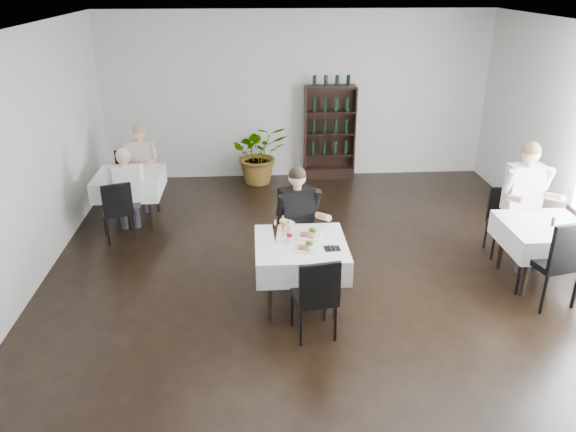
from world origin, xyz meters
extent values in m
plane|color=black|center=(0.00, 0.00, 0.00)|extent=(9.00, 9.00, 0.00)
plane|color=white|center=(0.00, 0.00, 3.00)|extent=(9.00, 9.00, 0.00)
plane|color=silver|center=(0.00, 4.50, 1.50)|extent=(7.00, 0.00, 7.00)
cube|color=black|center=(0.60, 4.32, 0.10)|extent=(0.90, 0.28, 0.20)
cylinder|color=black|center=(-0.67, -0.36, 0.35)|extent=(0.06, 0.06, 0.71)
cylinder|color=black|center=(-0.67, 0.36, 0.35)|extent=(0.06, 0.06, 0.71)
cylinder|color=black|center=(0.07, -0.36, 0.35)|extent=(0.06, 0.06, 0.71)
cylinder|color=black|center=(0.07, 0.36, 0.35)|extent=(0.06, 0.06, 0.71)
cube|color=black|center=(-0.30, 0.00, 0.73)|extent=(0.85, 0.85, 0.04)
cube|color=white|center=(-0.30, 0.00, 0.62)|extent=(1.03, 1.03, 0.30)
cylinder|color=black|center=(-3.04, 2.16, 0.35)|extent=(0.06, 0.06, 0.71)
cylinder|color=black|center=(-3.04, 2.84, 0.35)|extent=(0.06, 0.06, 0.71)
cylinder|color=black|center=(-2.36, 2.16, 0.35)|extent=(0.06, 0.06, 0.71)
cylinder|color=black|center=(-2.36, 2.84, 0.35)|extent=(0.06, 0.06, 0.71)
cube|color=black|center=(-2.70, 2.50, 0.73)|extent=(0.80, 0.80, 0.04)
cube|color=white|center=(-2.70, 2.50, 0.62)|extent=(0.98, 0.98, 0.30)
cylinder|color=black|center=(2.36, -0.04, 0.35)|extent=(0.06, 0.06, 0.71)
cylinder|color=black|center=(2.36, 0.64, 0.35)|extent=(0.06, 0.06, 0.71)
cylinder|color=black|center=(3.04, 0.64, 0.35)|extent=(0.06, 0.06, 0.71)
cube|color=black|center=(2.70, 0.30, 0.73)|extent=(0.80, 0.80, 0.04)
cube|color=white|center=(2.70, 0.30, 0.62)|extent=(0.98, 0.98, 0.30)
imported|color=#235C1F|center=(-0.70, 4.12, 0.55)|extent=(1.11, 1.00, 1.10)
cylinder|color=black|center=(-0.35, 0.35, 0.21)|extent=(0.03, 0.03, 0.42)
cylinder|color=black|center=(-0.48, 0.70, 0.21)|extent=(0.03, 0.03, 0.42)
cylinder|color=black|center=(0.00, 0.48, 0.21)|extent=(0.03, 0.03, 0.42)
cylinder|color=black|center=(-0.13, 0.83, 0.21)|extent=(0.03, 0.03, 0.42)
cube|color=black|center=(-0.24, 0.59, 0.45)|extent=(0.55, 0.55, 0.06)
cube|color=black|center=(-0.31, 0.77, 0.70)|extent=(0.41, 0.19, 0.46)
cylinder|color=black|center=(-0.06, -0.42, 0.21)|extent=(0.03, 0.03, 0.43)
cylinder|color=black|center=(0.00, -0.79, 0.21)|extent=(0.03, 0.03, 0.43)
cylinder|color=black|center=(-0.43, -0.49, 0.21)|extent=(0.03, 0.03, 0.43)
cylinder|color=black|center=(-0.37, -0.86, 0.21)|extent=(0.03, 0.03, 0.43)
cube|color=black|center=(-0.21, -0.64, 0.46)|extent=(0.50, 0.50, 0.07)
cube|color=black|center=(-0.18, -0.83, 0.71)|extent=(0.43, 0.12, 0.47)
cylinder|color=black|center=(-2.98, 2.80, 0.21)|extent=(0.03, 0.03, 0.43)
cylinder|color=black|center=(-3.02, 3.17, 0.21)|extent=(0.03, 0.03, 0.43)
cylinder|color=black|center=(-2.61, 2.84, 0.21)|extent=(0.03, 0.03, 0.43)
cylinder|color=black|center=(-2.65, 3.21, 0.21)|extent=(0.03, 0.03, 0.43)
cube|color=black|center=(-2.81, 3.01, 0.46)|extent=(0.47, 0.47, 0.07)
cube|color=black|center=(-2.83, 3.20, 0.71)|extent=(0.43, 0.09, 0.46)
cylinder|color=black|center=(-2.68, 2.12, 0.20)|extent=(0.03, 0.03, 0.41)
cylinder|color=black|center=(-2.55, 1.79, 0.20)|extent=(0.03, 0.03, 0.41)
cylinder|color=black|center=(-3.01, 1.99, 0.20)|extent=(0.03, 0.03, 0.41)
cylinder|color=black|center=(-2.89, 1.66, 0.20)|extent=(0.03, 0.03, 0.41)
cube|color=black|center=(-2.78, 1.89, 0.43)|extent=(0.52, 0.52, 0.06)
cube|color=black|center=(-2.72, 1.72, 0.67)|extent=(0.40, 0.18, 0.44)
cylinder|color=black|center=(2.36, 0.87, 0.21)|extent=(0.03, 0.03, 0.41)
cylinder|color=black|center=(2.40, 1.22, 0.21)|extent=(0.03, 0.03, 0.41)
cylinder|color=black|center=(2.72, 0.83, 0.21)|extent=(0.03, 0.03, 0.41)
cylinder|color=black|center=(2.76, 1.18, 0.21)|extent=(0.03, 0.03, 0.41)
cube|color=black|center=(2.56, 1.02, 0.44)|extent=(0.46, 0.46, 0.06)
cube|color=black|center=(2.58, 1.21, 0.68)|extent=(0.41, 0.09, 0.45)
cylinder|color=black|center=(2.73, 0.08, 0.25)|extent=(0.04, 0.04, 0.50)
cylinder|color=black|center=(2.83, -0.34, 0.25)|extent=(0.04, 0.04, 0.50)
cylinder|color=black|center=(2.31, -0.02, 0.25)|extent=(0.04, 0.04, 0.50)
cylinder|color=black|center=(2.40, -0.44, 0.25)|extent=(0.04, 0.04, 0.50)
cube|color=black|center=(2.57, -0.18, 0.53)|extent=(0.60, 0.60, 0.08)
cube|color=black|center=(2.62, -0.40, 0.82)|extent=(0.50, 0.16, 0.54)
cube|color=#3B3A41|center=(-0.34, 0.42, 0.57)|extent=(0.27, 0.45, 0.14)
cylinder|color=#3B3A41|center=(-0.28, 0.25, 0.25)|extent=(0.11, 0.11, 0.50)
cube|color=#3B3A41|center=(-0.14, 0.49, 0.57)|extent=(0.27, 0.45, 0.14)
cylinder|color=#3B3A41|center=(-0.08, 0.32, 0.25)|extent=(0.11, 0.11, 0.50)
cube|color=black|center=(-0.30, 0.64, 0.90)|extent=(0.46, 0.34, 0.56)
cylinder|color=#DBA389|center=(-0.43, 0.30, 0.88)|extent=(0.18, 0.32, 0.16)
cylinder|color=#DBA389|center=(0.01, 0.46, 0.88)|extent=(0.18, 0.32, 0.16)
sphere|color=#DBA389|center=(-0.30, 0.62, 1.33)|extent=(0.21, 0.21, 0.21)
sphere|color=black|center=(-0.30, 0.62, 1.36)|extent=(0.21, 0.21, 0.21)
cube|color=#3B3A41|center=(-2.73, 3.02, 0.52)|extent=(0.17, 0.40, 0.13)
cylinder|color=#3B3A41|center=(-2.74, 2.86, 0.23)|extent=(0.10, 0.10, 0.46)
cube|color=#3B3A41|center=(-2.54, 3.00, 0.52)|extent=(0.17, 0.40, 0.13)
cylinder|color=#3B3A41|center=(-2.56, 2.84, 0.23)|extent=(0.10, 0.10, 0.46)
cube|color=beige|center=(-2.62, 3.19, 0.83)|extent=(0.39, 0.24, 0.51)
cylinder|color=#DBA389|center=(-2.85, 2.96, 0.81)|extent=(0.10, 0.29, 0.14)
cylinder|color=#DBA389|center=(-2.43, 2.92, 0.81)|extent=(0.10, 0.29, 0.14)
sphere|color=#DBA389|center=(-2.62, 3.17, 1.22)|extent=(0.20, 0.20, 0.20)
sphere|color=olive|center=(-2.62, 3.17, 1.25)|extent=(0.20, 0.20, 0.20)
cube|color=#3B3A41|center=(-2.56, 2.08, 0.52)|extent=(0.22, 0.41, 0.13)
cylinder|color=#3B3A41|center=(-2.60, 2.25, 0.23)|extent=(0.10, 0.10, 0.46)
cube|color=#3B3A41|center=(-2.74, 2.04, 0.52)|extent=(0.22, 0.41, 0.13)
cylinder|color=#3B3A41|center=(-2.78, 2.20, 0.23)|extent=(0.10, 0.10, 0.46)
cube|color=silver|center=(-2.60, 1.89, 0.83)|extent=(0.41, 0.29, 0.51)
cylinder|color=#DBA389|center=(-2.46, 2.19, 0.81)|extent=(0.14, 0.30, 0.14)
cylinder|color=#DBA389|center=(-2.87, 2.08, 0.81)|extent=(0.14, 0.30, 0.14)
sphere|color=#DBA389|center=(-2.61, 1.91, 1.22)|extent=(0.20, 0.20, 0.20)
sphere|color=beige|center=(-2.61, 1.91, 1.25)|extent=(0.20, 0.20, 0.20)
cube|color=#3B3A41|center=(2.58, 0.71, 0.63)|extent=(0.19, 0.48, 0.16)
cylinder|color=#3B3A41|center=(2.60, 0.51, 0.28)|extent=(0.12, 0.12, 0.55)
cube|color=#3B3A41|center=(2.81, 0.73, 0.63)|extent=(0.19, 0.48, 0.16)
cylinder|color=#3B3A41|center=(2.82, 0.53, 0.28)|extent=(0.12, 0.12, 0.55)
cube|color=silver|center=(2.68, 0.93, 1.00)|extent=(0.47, 0.28, 0.62)
cylinder|color=#DBA389|center=(2.44, 0.61, 0.98)|extent=(0.12, 0.36, 0.17)
cylinder|color=#DBA389|center=(2.96, 0.65, 0.98)|extent=(0.12, 0.36, 0.17)
sphere|color=#DBA389|center=(2.68, 0.91, 1.48)|extent=(0.24, 0.24, 0.24)
sphere|color=brown|center=(2.68, 0.91, 1.51)|extent=(0.24, 0.24, 0.24)
cube|color=white|center=(-0.20, 0.16, 0.78)|extent=(0.35, 0.35, 0.02)
cube|color=brown|center=(-0.23, 0.14, 0.80)|extent=(0.12, 0.10, 0.03)
sphere|color=#3A671B|center=(-0.13, 0.21, 0.82)|extent=(0.07, 0.07, 0.07)
cube|color=#936342|center=(-0.18, 0.09, 0.80)|extent=(0.13, 0.12, 0.02)
cube|color=white|center=(-0.26, -0.16, 0.78)|extent=(0.30, 0.30, 0.02)
cube|color=brown|center=(-0.29, -0.18, 0.80)|extent=(0.10, 0.08, 0.02)
sphere|color=#3A671B|center=(-0.20, -0.12, 0.82)|extent=(0.06, 0.06, 0.06)
cube|color=#936342|center=(-0.24, -0.22, 0.80)|extent=(0.11, 0.11, 0.02)
cone|color=black|center=(-0.59, -0.01, 0.89)|extent=(0.07, 0.07, 0.23)
cylinder|color=silver|center=(-0.59, -0.01, 1.03)|extent=(0.02, 0.02, 0.06)
cone|color=gold|center=(-0.50, 0.09, 0.89)|extent=(0.07, 0.07, 0.24)
cylinder|color=silver|center=(-0.50, 0.09, 1.03)|extent=(0.02, 0.02, 0.06)
cylinder|color=silver|center=(-0.42, 0.03, 0.88)|extent=(0.06, 0.06, 0.21)
cylinder|color=#A9091C|center=(-0.42, 0.03, 0.86)|extent=(0.07, 0.07, 0.05)
cylinder|color=silver|center=(-0.42, 0.03, 1.01)|extent=(0.03, 0.03, 0.05)
cube|color=black|center=(0.03, -0.18, 0.77)|extent=(0.18, 0.15, 0.01)
cylinder|color=silver|center=(0.01, -0.18, 0.78)|extent=(0.02, 0.19, 0.01)
cylinder|color=silver|center=(0.05, -0.18, 0.78)|extent=(0.03, 0.19, 0.01)
cylinder|color=black|center=(2.76, 0.26, 0.82)|extent=(0.05, 0.05, 0.10)
camera|label=1|loc=(-0.81, -5.65, 3.57)|focal=35.00mm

